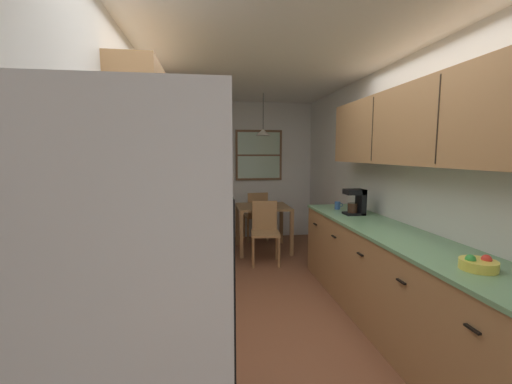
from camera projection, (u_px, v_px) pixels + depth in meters
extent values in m
plane|color=brown|center=(268.00, 293.00, 3.79)|extent=(12.00, 12.00, 0.00)
cube|color=silver|center=(142.00, 185.00, 3.45)|extent=(0.10, 9.00, 2.55)
cube|color=silver|center=(382.00, 182.00, 3.83)|extent=(0.10, 9.00, 2.55)
cube|color=silver|center=(243.00, 171.00, 6.25)|extent=(4.40, 0.10, 2.55)
cube|color=white|center=(269.00, 60.00, 3.49)|extent=(4.40, 9.00, 0.08)
cube|color=silver|center=(136.00, 331.00, 1.30)|extent=(0.72, 0.73, 1.81)
cube|color=black|center=(229.00, 337.00, 1.35)|extent=(0.01, 0.01, 1.63)
cube|color=black|center=(233.00, 342.00, 1.32)|extent=(0.02, 0.02, 1.16)
cube|color=black|center=(231.00, 332.00, 1.39)|extent=(0.02, 0.02, 1.16)
cube|color=black|center=(231.00, 300.00, 1.17)|extent=(0.01, 0.15, 0.22)
cube|color=beige|center=(230.00, 182.00, 1.11)|extent=(0.01, 0.05, 0.07)
cube|color=silver|center=(156.00, 340.00, 2.04)|extent=(0.62, 0.65, 0.90)
cube|color=black|center=(207.00, 341.00, 2.09)|extent=(0.01, 0.45, 0.30)
cube|color=silver|center=(211.00, 309.00, 2.07)|extent=(0.02, 0.52, 0.02)
cube|color=black|center=(153.00, 269.00, 1.99)|extent=(0.59, 0.61, 0.02)
cube|color=silver|center=(104.00, 256.00, 1.94)|extent=(0.06, 0.65, 0.20)
cylinder|color=#2D2D2D|center=(123.00, 276.00, 1.83)|extent=(0.15, 0.15, 0.01)
cylinder|color=#2D2D2D|center=(134.00, 260.00, 2.11)|extent=(0.15, 0.15, 0.01)
cylinder|color=#2D2D2D|center=(174.00, 273.00, 1.86)|extent=(0.15, 0.15, 0.01)
cylinder|color=#2D2D2D|center=(179.00, 258.00, 2.14)|extent=(0.15, 0.15, 0.01)
cube|color=silver|center=(126.00, 133.00, 1.88)|extent=(0.38, 0.58, 0.34)
cube|color=black|center=(160.00, 133.00, 1.85)|extent=(0.01, 0.35, 0.21)
cube|color=#2D2D33|center=(166.00, 135.00, 2.10)|extent=(0.01, 0.12, 0.21)
cube|color=#A87A4C|center=(175.00, 269.00, 3.32)|extent=(0.60, 1.94, 0.87)
cube|color=#6B9E70|center=(174.00, 226.00, 3.27)|extent=(0.63, 1.96, 0.03)
cube|color=black|center=(205.00, 264.00, 2.70)|extent=(0.02, 0.10, 0.01)
cube|color=black|center=(206.00, 243.00, 3.34)|extent=(0.02, 0.10, 0.01)
cube|color=black|center=(207.00, 228.00, 3.97)|extent=(0.02, 0.10, 0.01)
cube|color=#A87A4C|center=(155.00, 121.00, 3.08)|extent=(0.32, 2.04, 0.68)
cube|color=#2D2319|center=(169.00, 117.00, 2.77)|extent=(0.01, 0.01, 0.62)
cube|color=#2D2319|center=(176.00, 124.00, 3.44)|extent=(0.01, 0.01, 0.62)
cube|color=#A87A4C|center=(391.00, 281.00, 3.03)|extent=(0.60, 3.20, 0.87)
cube|color=#6B9E70|center=(393.00, 233.00, 2.98)|extent=(0.63, 3.22, 0.03)
cube|color=black|center=(472.00, 329.00, 1.70)|extent=(0.02, 0.10, 0.01)
cube|color=black|center=(401.00, 282.00, 2.33)|extent=(0.02, 0.10, 0.01)
cube|color=black|center=(360.00, 254.00, 2.96)|extent=(0.02, 0.10, 0.01)
cube|color=black|center=(334.00, 237.00, 3.58)|extent=(0.02, 0.10, 0.01)
cube|color=black|center=(315.00, 224.00, 4.21)|extent=(0.02, 0.10, 0.01)
cube|color=#A87A4C|center=(417.00, 125.00, 2.84)|extent=(0.32, 2.90, 0.68)
cube|color=#2D2319|center=(438.00, 120.00, 2.34)|extent=(0.01, 0.01, 0.63)
cube|color=#2D2319|center=(372.00, 129.00, 3.28)|extent=(0.01, 0.01, 0.63)
cube|color=olive|center=(263.00, 207.00, 5.40)|extent=(0.85, 0.80, 0.03)
cube|color=olive|center=(241.00, 235.00, 5.02)|extent=(0.06, 0.06, 0.71)
cube|color=olive|center=(292.00, 234.00, 5.13)|extent=(0.06, 0.06, 0.71)
cube|color=olive|center=(237.00, 225.00, 5.76)|extent=(0.06, 0.06, 0.71)
cube|color=olive|center=(281.00, 224.00, 5.87)|extent=(0.06, 0.06, 0.71)
cube|color=#A87A4C|center=(265.00, 233.00, 4.75)|extent=(0.44, 0.44, 0.04)
cube|color=#A87A4C|center=(265.00, 216.00, 4.91)|extent=(0.37, 0.07, 0.45)
cylinder|color=#A87A4C|center=(279.00, 253.00, 4.61)|extent=(0.04, 0.04, 0.43)
cylinder|color=#A87A4C|center=(253.00, 253.00, 4.59)|extent=(0.04, 0.04, 0.43)
cylinder|color=#A87A4C|center=(276.00, 246.00, 4.97)|extent=(0.04, 0.04, 0.43)
cylinder|color=#A87A4C|center=(252.00, 246.00, 4.96)|extent=(0.04, 0.04, 0.43)
cube|color=#A87A4C|center=(255.00, 216.00, 6.10)|extent=(0.44, 0.44, 0.04)
cube|color=#A87A4C|center=(258.00, 205.00, 5.90)|extent=(0.37, 0.07, 0.45)
cylinder|color=#A87A4C|center=(244.00, 227.00, 6.26)|extent=(0.04, 0.04, 0.43)
cylinder|color=#A87A4C|center=(262.00, 226.00, 6.35)|extent=(0.04, 0.04, 0.43)
cylinder|color=#A87A4C|center=(248.00, 231.00, 5.91)|extent=(0.04, 0.04, 0.43)
cylinder|color=#A87A4C|center=(267.00, 230.00, 6.00)|extent=(0.04, 0.04, 0.43)
cylinder|color=black|center=(263.00, 111.00, 5.22)|extent=(0.01, 0.01, 0.56)
cone|color=beige|center=(263.00, 132.00, 5.26)|extent=(0.24, 0.24, 0.10)
sphere|color=white|center=(263.00, 131.00, 5.26)|extent=(0.06, 0.06, 0.06)
cube|color=brown|center=(259.00, 155.00, 6.19)|extent=(0.88, 0.04, 0.94)
cube|color=#B2D1B7|center=(259.00, 155.00, 6.17)|extent=(0.80, 0.01, 0.86)
cube|color=brown|center=(259.00, 155.00, 6.17)|extent=(0.80, 0.02, 0.03)
cylinder|color=#3F3F42|center=(207.00, 244.00, 4.72)|extent=(0.35, 0.35, 0.63)
cylinder|color=red|center=(163.00, 237.00, 2.47)|extent=(0.10, 0.10, 0.15)
cylinder|color=white|center=(162.00, 227.00, 2.46)|extent=(0.10, 0.10, 0.02)
cube|color=white|center=(212.00, 316.00, 2.24)|extent=(0.02, 0.16, 0.24)
cube|color=black|center=(354.00, 214.00, 3.79)|extent=(0.22, 0.18, 0.02)
cube|color=black|center=(361.00, 202.00, 3.79)|extent=(0.06, 0.18, 0.29)
cube|color=black|center=(355.00, 192.00, 3.76)|extent=(0.22, 0.18, 0.06)
cylinder|color=#331E14|center=(352.00, 208.00, 3.78)|extent=(0.11, 0.11, 0.11)
cylinder|color=#335999|center=(337.00, 205.00, 4.15)|extent=(0.07, 0.07, 0.10)
torus|color=#335999|center=(341.00, 205.00, 4.16)|extent=(0.05, 0.01, 0.05)
cylinder|color=#E5D14C|center=(478.00, 265.00, 1.99)|extent=(0.21, 0.21, 0.06)
cylinder|color=black|center=(478.00, 262.00, 1.99)|extent=(0.17, 0.17, 0.03)
sphere|color=red|center=(486.00, 260.00, 1.99)|extent=(0.06, 0.06, 0.06)
sphere|color=green|center=(470.00, 259.00, 1.99)|extent=(0.06, 0.06, 0.06)
cylinder|color=silver|center=(265.00, 204.00, 5.43)|extent=(0.16, 0.16, 0.06)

